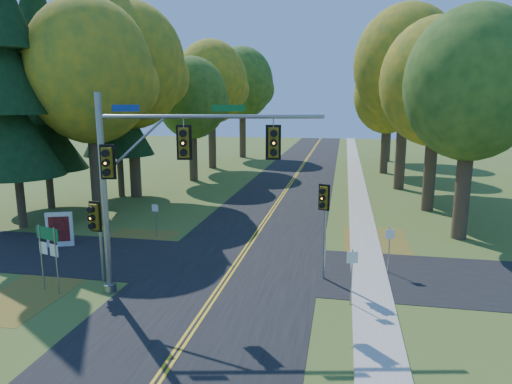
% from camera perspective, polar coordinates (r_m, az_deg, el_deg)
% --- Properties ---
extents(ground, '(160.00, 160.00, 0.00)m').
position_cam_1_polar(ground, '(20.25, -3.91, -11.03)').
color(ground, '#475F21').
rests_on(ground, ground).
extents(road_main, '(8.00, 160.00, 0.02)m').
position_cam_1_polar(road_main, '(20.24, -3.91, -11.01)').
color(road_main, black).
rests_on(road_main, ground).
extents(road_cross, '(60.00, 6.00, 0.02)m').
position_cam_1_polar(road_cross, '(22.05, -2.57, -9.09)').
color(road_cross, black).
rests_on(road_cross, ground).
extents(centerline_left, '(0.10, 160.00, 0.01)m').
position_cam_1_polar(centerline_left, '(20.26, -4.19, -10.94)').
color(centerline_left, gold).
rests_on(centerline_left, road_main).
extents(centerline_right, '(0.10, 160.00, 0.01)m').
position_cam_1_polar(centerline_right, '(20.21, -3.63, -10.99)').
color(centerline_right, gold).
rests_on(centerline_right, road_main).
extents(sidewalk_east, '(1.60, 160.00, 0.06)m').
position_cam_1_polar(sidewalk_east, '(19.69, 14.22, -11.95)').
color(sidewalk_east, '#9E998E').
rests_on(sidewalk_east, ground).
extents(leaf_patch_w_near, '(4.00, 6.00, 0.00)m').
position_cam_1_polar(leaf_patch_w_near, '(26.00, -15.67, -6.32)').
color(leaf_patch_w_near, brown).
rests_on(leaf_patch_w_near, ground).
extents(leaf_patch_e, '(3.50, 8.00, 0.00)m').
position_cam_1_polar(leaf_patch_e, '(25.36, 14.86, -6.73)').
color(leaf_patch_e, brown).
rests_on(leaf_patch_e, ground).
extents(leaf_patch_w_far, '(3.00, 5.00, 0.00)m').
position_cam_1_polar(leaf_patch_w_far, '(20.97, -26.87, -11.46)').
color(leaf_patch_w_far, brown).
rests_on(leaf_patch_w_far, ground).
extents(tree_w_a, '(8.00, 8.00, 14.15)m').
position_cam_1_polar(tree_w_a, '(31.85, -19.86, 13.87)').
color(tree_w_a, '#38281C').
rests_on(tree_w_a, ground).
extents(tree_e_a, '(7.20, 7.20, 12.73)m').
position_cam_1_polar(tree_e_a, '(27.70, 25.49, 11.97)').
color(tree_e_a, '#38281C').
rests_on(tree_e_a, ground).
extents(tree_w_b, '(8.60, 8.60, 15.38)m').
position_cam_1_polar(tree_w_b, '(38.27, -15.33, 14.91)').
color(tree_w_b, '#38281C').
rests_on(tree_w_b, ground).
extents(tree_e_b, '(7.60, 7.60, 13.33)m').
position_cam_1_polar(tree_e_b, '(34.24, 21.72, 12.53)').
color(tree_e_b, '#38281C').
rests_on(tree_e_b, ground).
extents(tree_w_c, '(6.80, 6.80, 11.91)m').
position_cam_1_polar(tree_w_c, '(44.94, -7.94, 11.50)').
color(tree_w_c, '#38281C').
rests_on(tree_w_c, ground).
extents(tree_e_c, '(8.80, 8.80, 15.79)m').
position_cam_1_polar(tree_e_c, '(42.19, 18.34, 14.77)').
color(tree_e_c, '#38281C').
rests_on(tree_e_c, ground).
extents(tree_w_d, '(8.20, 8.20, 14.56)m').
position_cam_1_polar(tree_w_d, '(53.47, -5.53, 13.46)').
color(tree_w_d, '#38281C').
rests_on(tree_w_d, ground).
extents(tree_e_d, '(7.00, 7.00, 12.32)m').
position_cam_1_polar(tree_e_d, '(51.16, 16.18, 11.45)').
color(tree_e_d, '#38281C').
rests_on(tree_e_d, ground).
extents(tree_w_e, '(8.40, 8.40, 14.97)m').
position_cam_1_polar(tree_w_e, '(63.74, -1.63, 13.41)').
color(tree_w_e, '#38281C').
rests_on(tree_w_e, ground).
extents(tree_e_e, '(7.80, 7.80, 13.74)m').
position_cam_1_polar(tree_e_e, '(61.95, 16.49, 12.21)').
color(tree_e_e, '#38281C').
rests_on(tree_e_e, ground).
extents(pine_a, '(5.60, 5.60, 19.48)m').
position_cam_1_polar(pine_a, '(30.95, -28.60, 12.72)').
color(pine_a, '#38281C').
rests_on(pine_a, ground).
extents(pine_b, '(5.60, 5.60, 17.31)m').
position_cam_1_polar(pine_b, '(35.81, -25.22, 10.99)').
color(pine_b, '#38281C').
rests_on(pine_b, ground).
extents(pine_c, '(5.60, 5.60, 20.56)m').
position_cam_1_polar(pine_c, '(38.55, -17.23, 13.77)').
color(pine_c, '#38281C').
rests_on(pine_c, ground).
extents(traffic_mast, '(8.69, 2.29, 8.02)m').
position_cam_1_polar(traffic_mast, '(18.10, -12.13, 3.02)').
color(traffic_mast, gray).
rests_on(traffic_mast, ground).
extents(east_signal_pole, '(0.48, 0.57, 4.26)m').
position_cam_1_polar(east_signal_pole, '(19.54, 8.51, -2.00)').
color(east_signal_pole, '#9B9CA3').
rests_on(east_signal_pole, ground).
extents(ped_signal_pole, '(0.57, 0.66, 3.61)m').
position_cam_1_polar(ped_signal_pole, '(20.22, -19.35, -3.67)').
color(ped_signal_pole, gray).
rests_on(ped_signal_pole, ground).
extents(route_sign_cluster, '(1.25, 0.44, 2.79)m').
position_cam_1_polar(route_sign_cluster, '(20.32, -24.55, -6.10)').
color(route_sign_cluster, gray).
rests_on(route_sign_cluster, ground).
extents(info_kiosk, '(1.34, 0.64, 1.88)m').
position_cam_1_polar(info_kiosk, '(26.61, -23.33, -4.34)').
color(info_kiosk, silver).
rests_on(info_kiosk, ground).
extents(reg_sign_e_north, '(0.40, 0.11, 2.11)m').
position_cam_1_polar(reg_sign_e_north, '(21.53, 16.36, -6.03)').
color(reg_sign_e_north, gray).
rests_on(reg_sign_e_north, ground).
extents(reg_sign_e_south, '(0.42, 0.13, 2.22)m').
position_cam_1_polar(reg_sign_e_south, '(17.82, 11.91, -9.20)').
color(reg_sign_e_south, gray).
rests_on(reg_sign_e_south, ground).
extents(reg_sign_w, '(0.38, 0.06, 1.97)m').
position_cam_1_polar(reg_sign_w, '(26.73, -12.47, -2.70)').
color(reg_sign_w, gray).
rests_on(reg_sign_w, ground).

